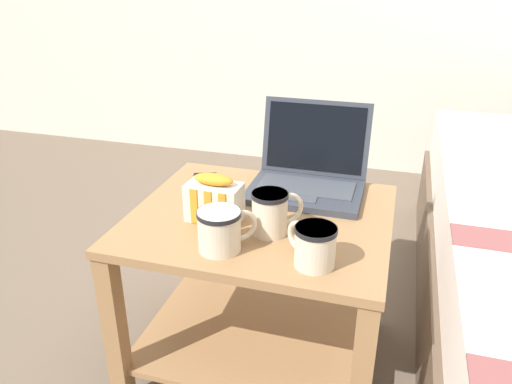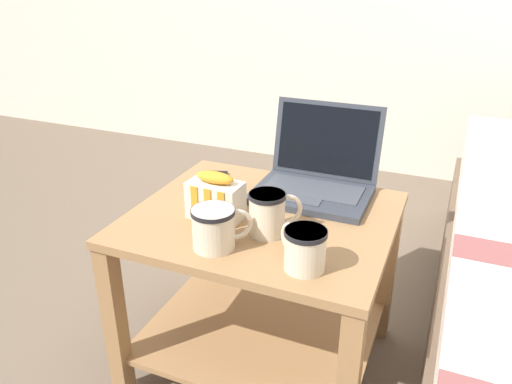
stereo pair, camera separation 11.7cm
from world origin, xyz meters
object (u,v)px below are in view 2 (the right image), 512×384
(mug_front_right, at_px, (269,212))
(snack_bag, at_px, (215,198))
(laptop, at_px, (317,176))
(mug_mid_center, at_px, (304,247))
(cell_phone, at_px, (214,182))
(mug_front_left, at_px, (215,226))

(mug_front_right, height_order, snack_bag, snack_bag)
(laptop, height_order, mug_mid_center, laptop)
(mug_front_right, relative_size, cell_phone, 0.68)
(mug_front_right, bearing_deg, snack_bag, 170.43)
(laptop, xyz_separation_m, mug_front_left, (-0.12, -0.37, 0.01))
(laptop, distance_m, cell_phone, 0.29)
(mug_front_right, height_order, cell_phone, mug_front_right)
(mug_front_right, height_order, mug_mid_center, mug_front_right)
(laptop, bearing_deg, snack_bag, -127.12)
(mug_mid_center, bearing_deg, laptop, 102.73)
(laptop, relative_size, mug_front_right, 2.70)
(mug_front_left, bearing_deg, laptop, 71.89)
(mug_front_right, relative_size, mug_mid_center, 0.98)
(laptop, relative_size, mug_front_left, 2.51)
(laptop, xyz_separation_m, cell_phone, (-0.28, -0.06, -0.04))
(mug_front_left, bearing_deg, cell_phone, 117.97)
(mug_front_left, height_order, mug_mid_center, mug_front_left)
(mug_front_left, distance_m, mug_front_right, 0.13)
(laptop, bearing_deg, mug_front_left, -108.11)
(mug_front_right, distance_m, mug_mid_center, 0.16)
(snack_bag, bearing_deg, mug_mid_center, -25.94)
(snack_bag, distance_m, cell_phone, 0.21)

